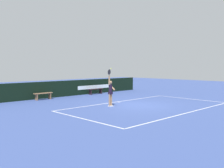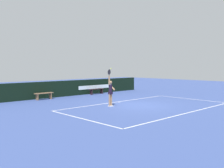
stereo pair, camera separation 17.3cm
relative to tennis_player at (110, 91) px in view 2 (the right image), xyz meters
The scene contains 7 objects.
ground_plane 2.20m from the tennis_player, 27.41° to the right, with size 60.00×60.00×0.00m, color #3A4F91.
court_lines 2.61m from the tennis_player, 43.57° to the right, with size 10.67×5.78×0.00m.
back_wall 6.82m from the tennis_player, 75.04° to the left, with size 15.72×0.20×1.34m.
tennis_player is the anchor object (origin of this frame).
tennis_ball 1.45m from the tennis_player, 122.86° to the right, with size 0.07×0.07×0.07m.
courtside_bench_near 7.18m from the tennis_player, 57.27° to the left, with size 1.65×0.38×0.50m.
courtside_bench_far 6.14m from the tennis_player, 104.05° to the left, with size 1.49×0.38×0.52m.
Camera 2 is at (-12.57, -10.65, 2.59)m, focal length 40.04 mm.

